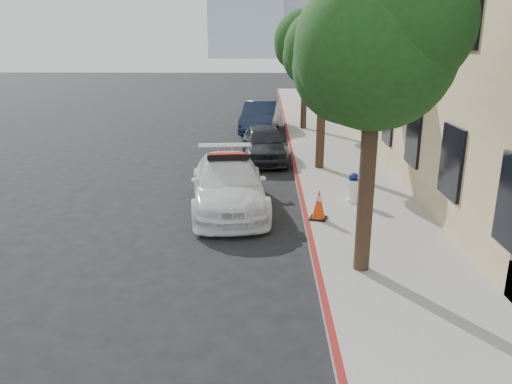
{
  "coord_description": "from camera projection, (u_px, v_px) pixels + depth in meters",
  "views": [
    {
      "loc": [
        1.04,
        -10.86,
        4.4
      ],
      "look_at": [
        0.82,
        0.24,
        1.0
      ],
      "focal_mm": 35.0,
      "sensor_mm": 36.0,
      "label": 1
    }
  ],
  "objects": [
    {
      "name": "ground",
      "position": [
        221.0,
        235.0,
        11.69
      ],
      "size": [
        120.0,
        120.0,
        0.0
      ],
      "primitive_type": "plane",
      "color": "black",
      "rests_on": "ground"
    },
    {
      "name": "fire_hydrant",
      "position": [
        353.0,
        188.0,
        13.52
      ],
      "size": [
        0.35,
        0.32,
        0.82
      ],
      "rotation": [
        0.0,
        0.0,
        -0.37
      ],
      "color": "white",
      "rests_on": "sidewalk"
    },
    {
      "name": "police_car",
      "position": [
        228.0,
        184.0,
        13.4
      ],
      "size": [
        2.48,
        4.95,
        1.53
      ],
      "rotation": [
        0.0,
        0.0,
        0.12
      ],
      "color": "white",
      "rests_on": "ground"
    },
    {
      "name": "tree_near",
      "position": [
        378.0,
        47.0,
        8.46
      ],
      "size": [
        2.92,
        2.82,
        5.62
      ],
      "color": "black",
      "rests_on": "sidewalk"
    },
    {
      "name": "parked_car_mid",
      "position": [
        264.0,
        143.0,
        18.72
      ],
      "size": [
        1.86,
        4.02,
        1.33
      ],
      "primitive_type": "imported",
      "rotation": [
        0.0,
        0.0,
        0.07
      ],
      "color": "#22232A",
      "rests_on": "ground"
    },
    {
      "name": "curb_strip",
      "position": [
        290.0,
        146.0,
        21.19
      ],
      "size": [
        0.12,
        50.0,
        0.15
      ],
      "primitive_type": "cube",
      "color": "maroon",
      "rests_on": "ground"
    },
    {
      "name": "tree_mid",
      "position": [
        325.0,
        47.0,
        16.14
      ],
      "size": [
        2.77,
        2.64,
        5.43
      ],
      "color": "black",
      "rests_on": "sidewalk"
    },
    {
      "name": "traffic_cone",
      "position": [
        319.0,
        204.0,
        12.23
      ],
      "size": [
        0.5,
        0.5,
        0.78
      ],
      "rotation": [
        0.0,
        0.0,
        -0.27
      ],
      "color": "black",
      "rests_on": "sidewalk"
    },
    {
      "name": "tree_far",
      "position": [
        306.0,
        40.0,
        23.72
      ],
      "size": [
        3.1,
        3.0,
        5.81
      ],
      "color": "black",
      "rests_on": "sidewalk"
    },
    {
      "name": "building",
      "position": [
        433.0,
        27.0,
        24.39
      ],
      "size": [
        8.0,
        36.0,
        10.0
      ],
      "primitive_type": "cube",
      "color": "#CBB381",
      "rests_on": "ground"
    },
    {
      "name": "sidewalk",
      "position": [
        326.0,
        146.0,
        21.16
      ],
      "size": [
        3.2,
        50.0,
        0.15
      ],
      "primitive_type": "cube",
      "color": "gray",
      "rests_on": "ground"
    },
    {
      "name": "parked_car_far",
      "position": [
        260.0,
        117.0,
        24.6
      ],
      "size": [
        2.02,
        4.66,
        1.49
      ],
      "primitive_type": "imported",
      "rotation": [
        0.0,
        0.0,
        -0.1
      ],
      "color": "#162037",
      "rests_on": "ground"
    }
  ]
}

